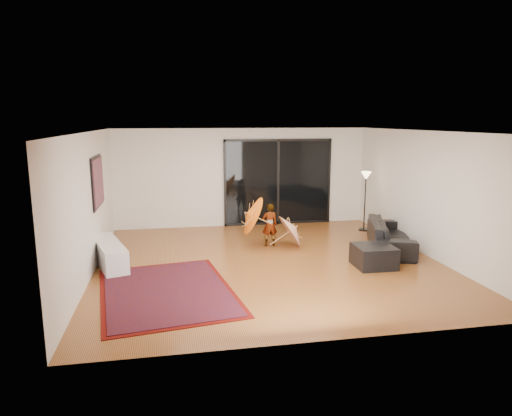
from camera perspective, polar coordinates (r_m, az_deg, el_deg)
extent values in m
plane|color=#9F5A2B|center=(9.59, 1.64, -6.80)|extent=(7.00, 7.00, 0.00)
plane|color=white|center=(9.13, 1.74, 9.55)|extent=(7.00, 7.00, 0.00)
plane|color=silver|center=(12.67, -1.68, 3.84)|extent=(7.00, 0.00, 7.00)
plane|color=silver|center=(5.97, 8.86, -4.51)|extent=(7.00, 0.00, 7.00)
plane|color=silver|center=(9.19, -20.16, 0.41)|extent=(0.00, 7.00, 7.00)
plane|color=silver|center=(10.57, 20.58, 1.69)|extent=(0.00, 7.00, 7.00)
cube|color=black|center=(12.85, 2.76, 3.26)|extent=(3.00, 0.04, 2.40)
cube|color=black|center=(12.73, 2.83, 8.47)|extent=(3.06, 0.06, 0.06)
cube|color=black|center=(13.04, 2.73, -1.85)|extent=(3.06, 0.06, 0.06)
cube|color=black|center=(12.83, 2.78, 3.25)|extent=(0.06, 0.06, 2.40)
cube|color=black|center=(10.12, -19.23, 3.11)|extent=(0.02, 1.28, 1.08)
cube|color=#20503A|center=(10.11, -19.11, 3.12)|extent=(0.03, 1.18, 0.98)
cube|color=white|center=(9.81, -17.89, -5.45)|extent=(0.95, 1.81, 0.49)
cube|color=#424244|center=(10.02, -17.72, -5.67)|extent=(0.26, 0.26, 0.29)
cube|color=#520A07|center=(8.18, -11.10, -10.17)|extent=(2.62, 3.35, 0.01)
cube|color=#5F1409|center=(8.18, -11.10, -10.13)|extent=(2.43, 3.17, 0.02)
imported|color=black|center=(10.91, 16.45, -3.27)|extent=(1.57, 2.40, 0.65)
cube|color=black|center=(9.56, 14.50, -5.84)|extent=(0.78, 0.78, 0.44)
cylinder|color=black|center=(12.62, 13.30, -2.65)|extent=(0.27, 0.27, 0.03)
cylinder|color=black|center=(12.48, 13.45, 0.54)|extent=(0.04, 0.04, 1.46)
cone|color=#FFD899|center=(12.37, 13.60, 3.96)|extent=(0.27, 0.27, 0.21)
imported|color=#999999|center=(10.68, 1.71, -2.13)|extent=(0.38, 0.26, 1.01)
cone|color=orange|center=(10.48, -1.16, -1.09)|extent=(0.56, 0.93, 0.91)
cylinder|color=tan|center=(10.56, -1.15, -2.87)|extent=(0.46, 0.02, 0.24)
cylinder|color=tan|center=(10.46, -1.16, -0.53)|extent=(0.06, 0.02, 0.04)
cone|color=white|center=(10.68, 5.03, -2.16)|extent=(0.63, 0.87, 0.83)
cylinder|color=tan|center=(10.77, 5.00, -4.08)|extent=(0.47, 0.02, 0.32)
cylinder|color=tan|center=(10.66, 5.05, -1.56)|extent=(0.06, 0.02, 0.05)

